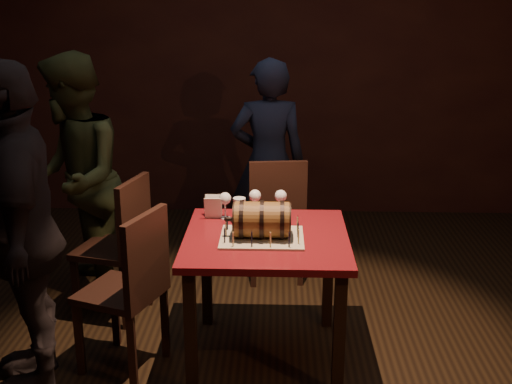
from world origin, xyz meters
TOP-DOWN VIEW (x-y plane):
  - room_shell at (0.00, 0.00)m, footprint 5.04×5.04m
  - pub_table at (0.02, -0.11)m, footprint 0.90×0.90m
  - cake_board at (-0.00, -0.16)m, footprint 0.45×0.35m
  - barrel_cake at (-0.00, -0.16)m, footprint 0.36×0.21m
  - birthday_candles at (-0.00, -0.16)m, footprint 0.40×0.30m
  - wine_glass_left at (-0.23, 0.16)m, footprint 0.07×0.07m
  - wine_glass_mid at (-0.05, 0.22)m, footprint 0.07×0.07m
  - wine_glass_right at (0.10, 0.22)m, footprint 0.07×0.07m
  - pint_of_ale at (-0.14, 0.09)m, footprint 0.07×0.07m
  - menu_card at (-0.30, 0.17)m, footprint 0.10×0.05m
  - chair_back at (0.07, 0.92)m, footprint 0.44×0.44m
  - chair_left_rear at (-0.91, 0.36)m, footprint 0.49×0.49m
  - chair_left_front at (-0.70, -0.26)m, footprint 0.52×0.52m
  - person_back at (0.01, 1.34)m, footprint 0.60×0.42m
  - person_left_rear at (-1.27, 0.63)m, footprint 0.83×0.95m
  - person_left_front at (-1.21, -0.40)m, footprint 0.72×1.10m

SIDE VIEW (x-z plane):
  - chair_back at x=0.07m, z-range 0.06..0.99m
  - chair_left_rear at x=-0.91m, z-range 0.06..0.99m
  - chair_left_front at x=-0.70m, z-range 0.06..0.99m
  - pub_table at x=0.02m, z-range 0.27..1.02m
  - cake_board at x=0.00m, z-range 0.75..0.76m
  - person_back at x=0.01m, z-range 0.00..1.58m
  - birthday_candles at x=0.00m, z-range 0.76..0.85m
  - menu_card at x=-0.30m, z-range 0.75..0.88m
  - pint_of_ale at x=-0.14m, z-range 0.75..0.90m
  - person_left_rear at x=-1.27m, z-range 0.00..1.68m
  - barrel_cake at x=0.00m, z-range 0.75..0.96m
  - wine_glass_mid at x=-0.05m, z-range 0.79..0.95m
  - wine_glass_left at x=-0.23m, z-range 0.79..0.95m
  - wine_glass_right at x=0.10m, z-range 0.79..0.95m
  - person_left_front at x=-1.21m, z-range 0.00..1.74m
  - room_shell at x=0.00m, z-range 0.00..2.80m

